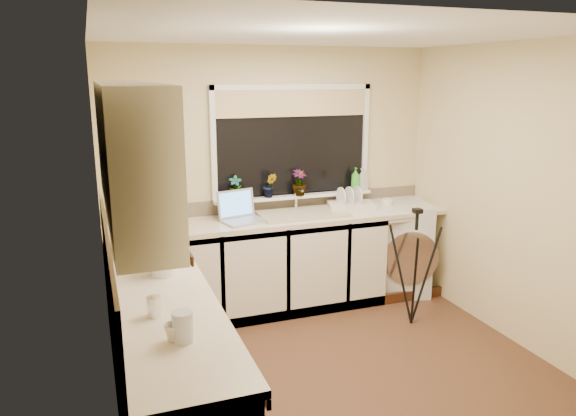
{
  "coord_description": "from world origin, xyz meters",
  "views": [
    {
      "loc": [
        -1.64,
        -3.46,
        2.19
      ],
      "look_at": [
        -0.18,
        0.55,
        1.15
      ],
      "focal_mm": 34.28,
      "sensor_mm": 36.0,
      "label": 1
    }
  ],
  "objects_px": {
    "washing_machine": "(393,246)",
    "tripod": "(414,267)",
    "glass_jug": "(183,327)",
    "soap_bottle_clear": "(362,179)",
    "cup_back": "(387,203)",
    "dish_rack": "(351,206)",
    "kettle": "(164,257)",
    "microwave": "(145,233)",
    "laptop": "(240,213)",
    "cup_left": "(174,332)",
    "plant_b": "(270,185)",
    "steel_jar": "(154,307)",
    "plant_a": "(235,188)",
    "soap_bottle_green": "(355,179)",
    "plant_c": "(299,183)"
  },
  "relations": [
    {
      "from": "washing_machine",
      "to": "tripod",
      "type": "bearing_deg",
      "value": -90.4
    },
    {
      "from": "glass_jug",
      "to": "soap_bottle_clear",
      "type": "distance_m",
      "value": 3.23
    },
    {
      "from": "cup_back",
      "to": "dish_rack",
      "type": "bearing_deg",
      "value": 172.84
    },
    {
      "from": "washing_machine",
      "to": "kettle",
      "type": "relative_size",
      "value": 4.02
    },
    {
      "from": "tripod",
      "to": "dish_rack",
      "type": "bearing_deg",
      "value": 107.42
    },
    {
      "from": "dish_rack",
      "to": "soap_bottle_clear",
      "type": "bearing_deg",
      "value": 57.87
    },
    {
      "from": "washing_machine",
      "to": "microwave",
      "type": "height_order",
      "value": "microwave"
    },
    {
      "from": "laptop",
      "to": "cup_back",
      "type": "distance_m",
      "value": 1.5
    },
    {
      "from": "glass_jug",
      "to": "cup_left",
      "type": "xyz_separation_m",
      "value": [
        -0.04,
        0.02,
        -0.03
      ]
    },
    {
      "from": "glass_jug",
      "to": "microwave",
      "type": "height_order",
      "value": "microwave"
    },
    {
      "from": "microwave",
      "to": "plant_b",
      "type": "distance_m",
      "value": 1.46
    },
    {
      "from": "dish_rack",
      "to": "plant_b",
      "type": "distance_m",
      "value": 0.83
    },
    {
      "from": "steel_jar",
      "to": "tripod",
      "type": "bearing_deg",
      "value": 24.2
    },
    {
      "from": "microwave",
      "to": "plant_a",
      "type": "relative_size",
      "value": 2.08
    },
    {
      "from": "cup_left",
      "to": "dish_rack",
      "type": "bearing_deg",
      "value": 46.57
    },
    {
      "from": "steel_jar",
      "to": "glass_jug",
      "type": "bearing_deg",
      "value": -73.66
    },
    {
      "from": "microwave",
      "to": "cup_back",
      "type": "relative_size",
      "value": 4.14
    },
    {
      "from": "washing_machine",
      "to": "steel_jar",
      "type": "xyz_separation_m",
      "value": [
        -2.6,
        -1.83,
        0.49
      ]
    },
    {
      "from": "kettle",
      "to": "cup_left",
      "type": "height_order",
      "value": "kettle"
    },
    {
      "from": "cup_back",
      "to": "laptop",
      "type": "bearing_deg",
      "value": 179.81
    },
    {
      "from": "kettle",
      "to": "cup_back",
      "type": "distance_m",
      "value": 2.6
    },
    {
      "from": "soap_bottle_green",
      "to": "tripod",
      "type": "bearing_deg",
      "value": -82.05
    },
    {
      "from": "microwave",
      "to": "cup_back",
      "type": "bearing_deg",
      "value": -91.43
    },
    {
      "from": "washing_machine",
      "to": "steel_jar",
      "type": "relative_size",
      "value": 8.35
    },
    {
      "from": "kettle",
      "to": "tripod",
      "type": "bearing_deg",
      "value": 10.59
    },
    {
      "from": "kettle",
      "to": "microwave",
      "type": "distance_m",
      "value": 0.58
    },
    {
      "from": "washing_machine",
      "to": "glass_jug",
      "type": "relative_size",
      "value": 6.06
    },
    {
      "from": "kettle",
      "to": "soap_bottle_green",
      "type": "xyz_separation_m",
      "value": [
        2.08,
        1.34,
        0.15
      ]
    },
    {
      "from": "steel_jar",
      "to": "soap_bottle_green",
      "type": "relative_size",
      "value": 0.47
    },
    {
      "from": "plant_a",
      "to": "soap_bottle_clear",
      "type": "distance_m",
      "value": 1.32
    },
    {
      "from": "cup_back",
      "to": "kettle",
      "type": "bearing_deg",
      "value": -153.9
    },
    {
      "from": "plant_b",
      "to": "soap_bottle_green",
      "type": "distance_m",
      "value": 0.9
    },
    {
      "from": "plant_b",
      "to": "glass_jug",
      "type": "bearing_deg",
      "value": -117.56
    },
    {
      "from": "soap_bottle_clear",
      "to": "dish_rack",
      "type": "bearing_deg",
      "value": -138.16
    },
    {
      "from": "microwave",
      "to": "plant_c",
      "type": "relative_size",
      "value": 1.9
    },
    {
      "from": "plant_b",
      "to": "cup_back",
      "type": "relative_size",
      "value": 2.04
    },
    {
      "from": "tripod",
      "to": "cup_back",
      "type": "distance_m",
      "value": 0.85
    },
    {
      "from": "laptop",
      "to": "dish_rack",
      "type": "distance_m",
      "value": 1.13
    },
    {
      "from": "laptop",
      "to": "tripod",
      "type": "distance_m",
      "value": 1.62
    },
    {
      "from": "tripod",
      "to": "glass_jug",
      "type": "height_order",
      "value": "tripod"
    },
    {
      "from": "washing_machine",
      "to": "laptop",
      "type": "distance_m",
      "value": 1.7
    },
    {
      "from": "steel_jar",
      "to": "soap_bottle_clear",
      "type": "relative_size",
      "value": 0.52
    },
    {
      "from": "plant_a",
      "to": "soap_bottle_clear",
      "type": "relative_size",
      "value": 1.07
    },
    {
      "from": "glass_jug",
      "to": "plant_b",
      "type": "relative_size",
      "value": 0.66
    },
    {
      "from": "cup_back",
      "to": "cup_left",
      "type": "distance_m",
      "value": 3.21
    },
    {
      "from": "steel_jar",
      "to": "cup_back",
      "type": "bearing_deg",
      "value": 35.82
    },
    {
      "from": "laptop",
      "to": "cup_back",
      "type": "bearing_deg",
      "value": -14.11
    },
    {
      "from": "dish_rack",
      "to": "microwave",
      "type": "distance_m",
      "value": 2.12
    },
    {
      "from": "washing_machine",
      "to": "kettle",
      "type": "height_order",
      "value": "kettle"
    },
    {
      "from": "plant_c",
      "to": "laptop",
      "type": "bearing_deg",
      "value": -163.58
    }
  ]
}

